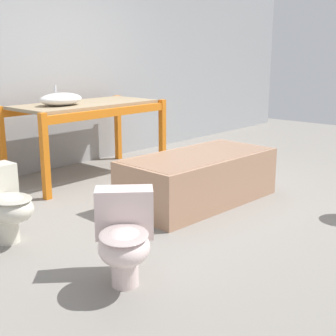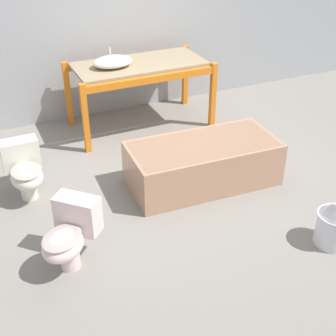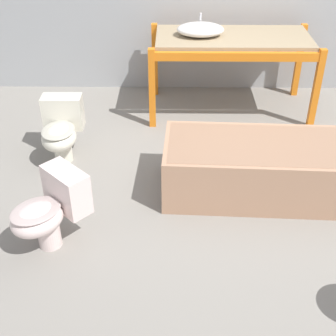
# 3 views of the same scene
# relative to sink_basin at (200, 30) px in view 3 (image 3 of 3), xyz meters

# --- Properties ---
(ground_plane) EXTENTS (12.00, 12.00, 0.00)m
(ground_plane) POSITION_rel_sink_basin_xyz_m (0.37, -1.30, -0.97)
(ground_plane) COLOR gray
(shelving_rack) EXTENTS (1.84, 0.92, 0.90)m
(shelving_rack) POSITION_rel_sink_basin_xyz_m (0.36, 0.02, -0.19)
(shelving_rack) COLOR orange
(shelving_rack) RESTS_ON ground_plane
(sink_basin) EXTENTS (0.52, 0.36, 0.22)m
(sink_basin) POSITION_rel_sink_basin_xyz_m (0.00, 0.00, 0.00)
(sink_basin) COLOR white
(sink_basin) RESTS_ON shelving_rack
(bathtub_main) EXTENTS (1.67, 0.84, 0.49)m
(bathtub_main) POSITION_rel_sink_basin_xyz_m (0.45, -1.63, -0.68)
(bathtub_main) COLOR tan
(bathtub_main) RESTS_ON ground_plane
(toilet_near) EXTENTS (0.66, 0.67, 0.60)m
(toilet_near) POSITION_rel_sink_basin_xyz_m (-1.22, -2.33, -0.63)
(toilet_near) COLOR silver
(toilet_near) RESTS_ON ground_plane
(toilet_far) EXTENTS (0.39, 0.59, 0.60)m
(toilet_far) POSITION_rel_sink_basin_xyz_m (-1.38, -1.09, -0.63)
(toilet_far) COLOR silver
(toilet_far) RESTS_ON ground_plane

